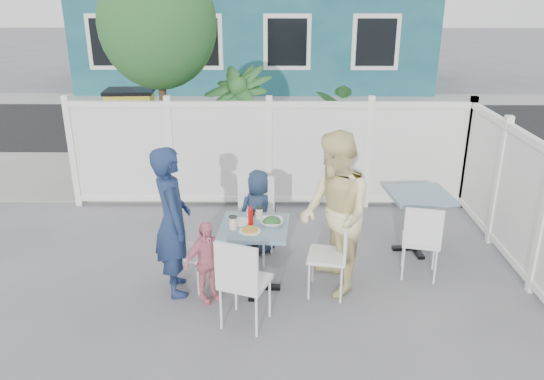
{
  "coord_description": "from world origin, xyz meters",
  "views": [
    {
      "loc": [
        0.21,
        -5.05,
        3.12
      ],
      "look_at": [
        0.16,
        0.44,
        1.01
      ],
      "focal_mm": 35.0,
      "sensor_mm": 36.0,
      "label": 1
    }
  ],
  "objects_px": {
    "utility_cabinet": "(133,133)",
    "boy": "(259,212)",
    "chair_near": "(242,278)",
    "chair_left": "(186,245)",
    "man": "(172,222)",
    "toddler": "(206,262)",
    "chair_right": "(335,249)",
    "spare_table": "(419,206)",
    "chair_back": "(254,212)",
    "main_table": "(254,240)",
    "woman": "(335,214)"
  },
  "relations": [
    {
      "from": "utility_cabinet",
      "to": "boy",
      "type": "xyz_separation_m",
      "value": [
        2.32,
        -3.08,
        -0.17
      ]
    },
    {
      "from": "utility_cabinet",
      "to": "chair_near",
      "type": "xyz_separation_m",
      "value": [
        2.21,
        -4.68,
        -0.16
      ]
    },
    {
      "from": "chair_left",
      "to": "man",
      "type": "bearing_deg",
      "value": -19.76
    },
    {
      "from": "toddler",
      "to": "chair_right",
      "type": "bearing_deg",
      "value": -33.02
    },
    {
      "from": "man",
      "to": "chair_left",
      "type": "bearing_deg",
      "value": -58.44
    },
    {
      "from": "man",
      "to": "spare_table",
      "type": "bearing_deg",
      "value": -89.08
    },
    {
      "from": "chair_right",
      "to": "toddler",
      "type": "xyz_separation_m",
      "value": [
        -1.35,
        -0.14,
        -0.08
      ]
    },
    {
      "from": "utility_cabinet",
      "to": "boy",
      "type": "distance_m",
      "value": 3.86
    },
    {
      "from": "chair_back",
      "to": "main_table",
      "type": "bearing_deg",
      "value": 106.69
    },
    {
      "from": "main_table",
      "to": "chair_left",
      "type": "xyz_separation_m",
      "value": [
        -0.76,
        0.08,
        -0.1
      ]
    },
    {
      "from": "chair_back",
      "to": "utility_cabinet",
      "type": "bearing_deg",
      "value": -41.13
    },
    {
      "from": "spare_table",
      "to": "chair_right",
      "type": "bearing_deg",
      "value": -137.4
    },
    {
      "from": "boy",
      "to": "toddler",
      "type": "height_order",
      "value": "boy"
    },
    {
      "from": "chair_back",
      "to": "chair_right",
      "type": "bearing_deg",
      "value": 149.71
    },
    {
      "from": "boy",
      "to": "toddler",
      "type": "relative_size",
      "value": 1.18
    },
    {
      "from": "man",
      "to": "boy",
      "type": "relative_size",
      "value": 1.53
    },
    {
      "from": "chair_left",
      "to": "main_table",
      "type": "bearing_deg",
      "value": 104.4
    },
    {
      "from": "man",
      "to": "boy",
      "type": "xyz_separation_m",
      "value": [
        0.87,
        0.92,
        -0.28
      ]
    },
    {
      "from": "spare_table",
      "to": "chair_back",
      "type": "distance_m",
      "value": 2.04
    },
    {
      "from": "utility_cabinet",
      "to": "chair_left",
      "type": "xyz_separation_m",
      "value": [
        1.55,
        -3.88,
        -0.22
      ]
    },
    {
      "from": "woman",
      "to": "chair_left",
      "type": "bearing_deg",
      "value": -105.14
    },
    {
      "from": "chair_right",
      "to": "man",
      "type": "height_order",
      "value": "man"
    },
    {
      "from": "woman",
      "to": "utility_cabinet",
      "type": "bearing_deg",
      "value": -154.31
    },
    {
      "from": "utility_cabinet",
      "to": "spare_table",
      "type": "distance_m",
      "value": 5.24
    },
    {
      "from": "utility_cabinet",
      "to": "toddler",
      "type": "relative_size",
      "value": 1.57
    },
    {
      "from": "chair_back",
      "to": "boy",
      "type": "relative_size",
      "value": 0.94
    },
    {
      "from": "utility_cabinet",
      "to": "woman",
      "type": "bearing_deg",
      "value": -55.55
    },
    {
      "from": "chair_left",
      "to": "chair_back",
      "type": "bearing_deg",
      "value": 154.49
    },
    {
      "from": "toddler",
      "to": "woman",
      "type": "bearing_deg",
      "value": -28.39
    },
    {
      "from": "chair_left",
      "to": "chair_near",
      "type": "xyz_separation_m",
      "value": [
        0.66,
        -0.8,
        0.06
      ]
    },
    {
      "from": "utility_cabinet",
      "to": "chair_near",
      "type": "relative_size",
      "value": 1.49
    },
    {
      "from": "spare_table",
      "to": "toddler",
      "type": "relative_size",
      "value": 0.87
    },
    {
      "from": "chair_near",
      "to": "man",
      "type": "xyz_separation_m",
      "value": [
        -0.76,
        0.68,
        0.26
      ]
    },
    {
      "from": "chair_back",
      "to": "spare_table",
      "type": "bearing_deg",
      "value": -161.41
    },
    {
      "from": "main_table",
      "to": "chair_near",
      "type": "xyz_separation_m",
      "value": [
        -0.09,
        -0.72,
        -0.03
      ]
    },
    {
      "from": "man",
      "to": "toddler",
      "type": "distance_m",
      "value": 0.55
    },
    {
      "from": "spare_table",
      "to": "chair_right",
      "type": "xyz_separation_m",
      "value": [
        -1.13,
        -1.04,
        -0.05
      ]
    },
    {
      "from": "boy",
      "to": "chair_back",
      "type": "bearing_deg",
      "value": 39.94
    },
    {
      "from": "toddler",
      "to": "chair_left",
      "type": "bearing_deg",
      "value": 91.66
    },
    {
      "from": "boy",
      "to": "chair_near",
      "type": "bearing_deg",
      "value": 63.05
    },
    {
      "from": "spare_table",
      "to": "woman",
      "type": "xyz_separation_m",
      "value": [
        -1.14,
        -0.93,
        0.29
      ]
    },
    {
      "from": "boy",
      "to": "woman",
      "type": "bearing_deg",
      "value": 110.73
    },
    {
      "from": "spare_table",
      "to": "chair_back",
      "type": "relative_size",
      "value": 0.78
    },
    {
      "from": "man",
      "to": "utility_cabinet",
      "type": "bearing_deg",
      "value": 1.65
    },
    {
      "from": "utility_cabinet",
      "to": "chair_back",
      "type": "height_order",
      "value": "utility_cabinet"
    },
    {
      "from": "chair_near",
      "to": "chair_right",
      "type": "bearing_deg",
      "value": 53.65
    },
    {
      "from": "main_table",
      "to": "spare_table",
      "type": "height_order",
      "value": "spare_table"
    },
    {
      "from": "chair_right",
      "to": "chair_back",
      "type": "distance_m",
      "value": 1.25
    },
    {
      "from": "main_table",
      "to": "woman",
      "type": "xyz_separation_m",
      "value": [
        0.85,
        0.02,
        0.3
      ]
    },
    {
      "from": "chair_left",
      "to": "utility_cabinet",
      "type": "bearing_deg",
      "value": -137.84
    }
  ]
}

